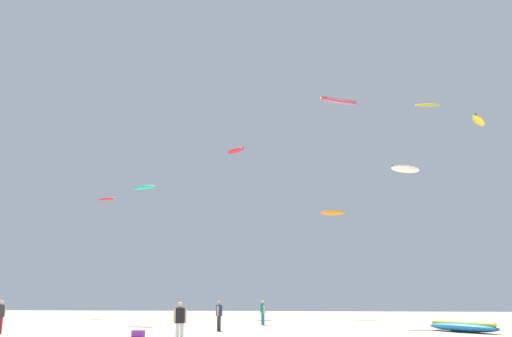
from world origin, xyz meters
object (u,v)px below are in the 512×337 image
(cooler_box, at_px, (138,334))
(kite_aloft_6, at_px, (479,121))
(kite_aloft_2, at_px, (333,213))
(kite_aloft_7, at_px, (339,101))
(person_midground, at_px, (263,311))
(person_right, at_px, (219,313))
(person_left, at_px, (0,314))
(kite_aloft_0, at_px, (236,151))
(kite_grounded_near, at_px, (463,327))
(person_foreground, at_px, (180,319))
(kite_aloft_4, at_px, (405,169))
(kite_aloft_5, at_px, (428,105))
(kite_aloft_8, at_px, (107,199))
(kite_aloft_3, at_px, (144,187))

(cooler_box, height_order, kite_aloft_6, kite_aloft_6)
(kite_aloft_2, relative_size, kite_aloft_7, 0.65)
(person_midground, relative_size, person_right, 1.00)
(person_left, distance_m, person_right, 11.47)
(kite_aloft_0, bearing_deg, kite_grounded_near, -56.05)
(person_foreground, xyz_separation_m, kite_aloft_4, (12.35, 19.85, 10.66))
(kite_aloft_2, height_order, kite_aloft_6, kite_aloft_6)
(kite_grounded_near, xyz_separation_m, kite_aloft_5, (3.33, 20.94, 20.33))
(kite_grounded_near, bearing_deg, kite_aloft_8, 144.29)
(kite_grounded_near, bearing_deg, kite_aloft_7, 113.17)
(kite_grounded_near, xyz_separation_m, kite_aloft_8, (-29.84, 21.44, 11.63))
(kite_aloft_4, height_order, kite_aloft_8, kite_aloft_8)
(kite_aloft_8, bearing_deg, person_right, -53.14)
(cooler_box, xyz_separation_m, kite_aloft_2, (9.71, 26.70, 9.70))
(person_foreground, height_order, kite_aloft_5, kite_aloft_5)
(kite_grounded_near, height_order, kite_aloft_8, kite_aloft_8)
(person_foreground, relative_size, cooler_box, 2.94)
(kite_aloft_2, distance_m, kite_aloft_5, 14.52)
(person_right, height_order, kite_aloft_5, kite_aloft_5)
(kite_aloft_7, bearing_deg, person_right, -118.83)
(cooler_box, relative_size, kite_aloft_2, 0.23)
(cooler_box, relative_size, kite_aloft_8, 0.23)
(person_right, distance_m, kite_aloft_4, 19.81)
(person_right, relative_size, kite_aloft_4, 0.59)
(person_left, distance_m, kite_aloft_5, 42.28)
(person_right, height_order, kite_aloft_4, kite_aloft_4)
(kite_aloft_3, xyz_separation_m, kite_aloft_8, (-8.27, 12.18, 1.46))
(kite_aloft_3, distance_m, kite_aloft_7, 18.29)
(kite_aloft_6, bearing_deg, person_left, -144.04)
(kite_aloft_6, bearing_deg, kite_aloft_5, 143.56)
(person_midground, xyz_separation_m, kite_aloft_8, (-18.17, 14.92, 10.94))
(kite_aloft_0, xyz_separation_m, kite_aloft_4, (15.97, -14.49, -6.06))
(person_right, bearing_deg, person_left, 29.36)
(cooler_box, bearing_deg, kite_aloft_8, 116.62)
(kite_aloft_4, bearing_deg, kite_aloft_8, 159.32)
(kite_aloft_3, xyz_separation_m, kite_aloft_4, (20.71, 1.23, 1.19))
(person_right, bearing_deg, kite_aloft_4, -129.67)
(person_left, height_order, kite_grounded_near, person_left)
(person_right, height_order, cooler_box, person_right)
(kite_aloft_2, bearing_deg, kite_aloft_4, -61.59)
(person_right, distance_m, kite_aloft_6, 32.46)
(person_left, relative_size, kite_aloft_5, 0.67)
(kite_aloft_4, distance_m, kite_aloft_6, 12.67)
(person_left, height_order, cooler_box, person_left)
(person_midground, distance_m, kite_aloft_3, 13.98)
(person_foreground, xyz_separation_m, kite_grounded_near, (13.20, 9.34, -0.70))
(cooler_box, height_order, kite_aloft_0, kite_aloft_0)
(person_foreground, distance_m, kite_aloft_0, 38.36)
(kite_aloft_7, bearing_deg, kite_grounded_near, -66.83)
(kite_aloft_2, height_order, kite_aloft_5, kite_aloft_5)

